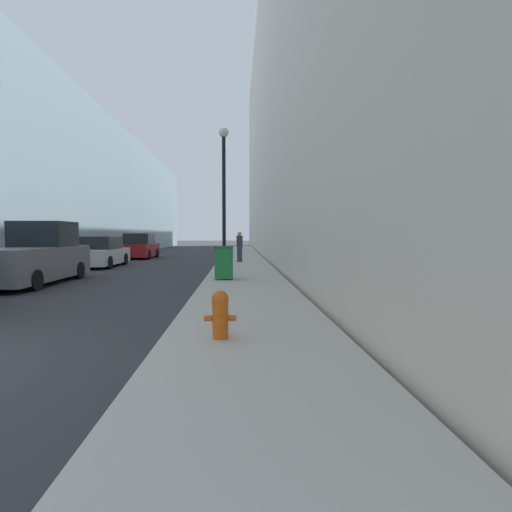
{
  "coord_description": "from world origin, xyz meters",
  "views": [
    {
      "loc": [
        4.72,
        -4.7,
        1.69
      ],
      "look_at": [
        5.73,
        17.28,
        0.48
      ],
      "focal_mm": 28.0,
      "sensor_mm": 36.0,
      "label": 1
    }
  ],
  "objects_px": {
    "fire_hydrant": "(220,313)",
    "parked_sedan_near": "(101,253)",
    "lamppost": "(224,190)",
    "pickup_truck": "(34,258)",
    "trash_bin": "(224,262)",
    "pedestrian_on_sidewalk": "(240,247)",
    "parked_sedan_far": "(140,247)"
  },
  "relations": [
    {
      "from": "fire_hydrant",
      "to": "parked_sedan_near",
      "type": "height_order",
      "value": "parked_sedan_near"
    },
    {
      "from": "lamppost",
      "to": "pickup_truck",
      "type": "xyz_separation_m",
      "value": [
        -6.42,
        -1.75,
        -2.51
      ]
    },
    {
      "from": "trash_bin",
      "to": "pedestrian_on_sidewalk",
      "type": "distance_m",
      "value": 8.66
    },
    {
      "from": "pickup_truck",
      "to": "parked_sedan_near",
      "type": "xyz_separation_m",
      "value": [
        -0.12,
        7.06,
        -0.17
      ]
    },
    {
      "from": "trash_bin",
      "to": "parked_sedan_far",
      "type": "height_order",
      "value": "parked_sedan_far"
    },
    {
      "from": "pickup_truck",
      "to": "fire_hydrant",
      "type": "bearing_deg",
      "value": -50.23
    },
    {
      "from": "fire_hydrant",
      "to": "pedestrian_on_sidewalk",
      "type": "distance_m",
      "value": 16.42
    },
    {
      "from": "trash_bin",
      "to": "parked_sedan_near",
      "type": "height_order",
      "value": "parked_sedan_near"
    },
    {
      "from": "fire_hydrant",
      "to": "trash_bin",
      "type": "relative_size",
      "value": 0.63
    },
    {
      "from": "fire_hydrant",
      "to": "lamppost",
      "type": "bearing_deg",
      "value": 91.59
    },
    {
      "from": "pickup_truck",
      "to": "parked_sedan_far",
      "type": "height_order",
      "value": "pickup_truck"
    },
    {
      "from": "pedestrian_on_sidewalk",
      "to": "fire_hydrant",
      "type": "bearing_deg",
      "value": -91.27
    },
    {
      "from": "trash_bin",
      "to": "pickup_truck",
      "type": "xyz_separation_m",
      "value": [
        -6.48,
        0.26,
        0.16
      ]
    },
    {
      "from": "trash_bin",
      "to": "parked_sedan_near",
      "type": "relative_size",
      "value": 0.25
    },
    {
      "from": "parked_sedan_near",
      "to": "parked_sedan_far",
      "type": "xyz_separation_m",
      "value": [
        0.21,
        7.28,
        0.07
      ]
    },
    {
      "from": "lamppost",
      "to": "pickup_truck",
      "type": "distance_m",
      "value": 7.11
    },
    {
      "from": "parked_sedan_near",
      "to": "fire_hydrant",
      "type": "bearing_deg",
      "value": -65.72
    },
    {
      "from": "trash_bin",
      "to": "parked_sedan_far",
      "type": "relative_size",
      "value": 0.25
    },
    {
      "from": "lamppost",
      "to": "parked_sedan_near",
      "type": "xyz_separation_m",
      "value": [
        -6.54,
        5.31,
        -2.68
      ]
    },
    {
      "from": "fire_hydrant",
      "to": "trash_bin",
      "type": "height_order",
      "value": "trash_bin"
    },
    {
      "from": "pedestrian_on_sidewalk",
      "to": "trash_bin",
      "type": "bearing_deg",
      "value": -93.8
    },
    {
      "from": "parked_sedan_far",
      "to": "pedestrian_on_sidewalk",
      "type": "height_order",
      "value": "pedestrian_on_sidewalk"
    },
    {
      "from": "fire_hydrant",
      "to": "parked_sedan_far",
      "type": "distance_m",
      "value": 23.34
    },
    {
      "from": "pickup_truck",
      "to": "pedestrian_on_sidewalk",
      "type": "bearing_deg",
      "value": 49.91
    },
    {
      "from": "fire_hydrant",
      "to": "parked_sedan_near",
      "type": "xyz_separation_m",
      "value": [
        -6.81,
        15.1,
        0.2
      ]
    },
    {
      "from": "parked_sedan_far",
      "to": "pedestrian_on_sidewalk",
      "type": "relative_size",
      "value": 2.66
    },
    {
      "from": "lamppost",
      "to": "pedestrian_on_sidewalk",
      "type": "distance_m",
      "value": 7.08
    },
    {
      "from": "parked_sedan_near",
      "to": "parked_sedan_far",
      "type": "distance_m",
      "value": 7.29
    },
    {
      "from": "fire_hydrant",
      "to": "parked_sedan_far",
      "type": "xyz_separation_m",
      "value": [
        -6.6,
        22.38,
        0.27
      ]
    },
    {
      "from": "lamppost",
      "to": "pedestrian_on_sidewalk",
      "type": "height_order",
      "value": "lamppost"
    },
    {
      "from": "parked_sedan_near",
      "to": "parked_sedan_far",
      "type": "relative_size",
      "value": 1.01
    },
    {
      "from": "lamppost",
      "to": "parked_sedan_far",
      "type": "height_order",
      "value": "lamppost"
    }
  ]
}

